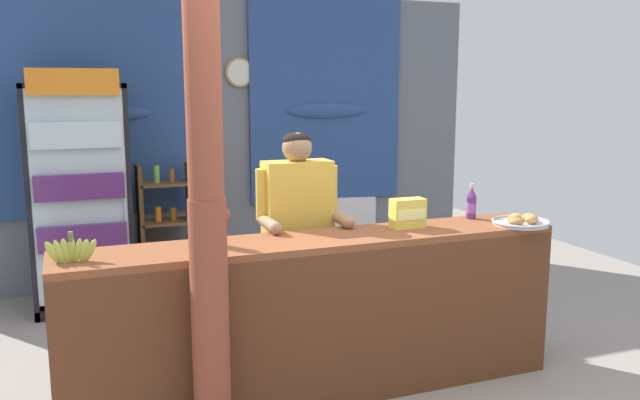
# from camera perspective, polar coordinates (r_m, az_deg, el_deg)

# --- Properties ---
(ground_plane) EXTENTS (8.07, 8.07, 0.00)m
(ground_plane) POSITION_cam_1_polar(r_m,az_deg,el_deg) (4.83, -3.01, -12.40)
(ground_plane) COLOR gray
(back_wall_curtained) EXTENTS (5.12, 0.22, 2.67)m
(back_wall_curtained) POSITION_cam_1_polar(r_m,az_deg,el_deg) (6.31, -8.75, 5.81)
(back_wall_curtained) COLOR slate
(back_wall_curtained) RESTS_ON ground
(stall_counter) EXTENTS (2.96, 0.47, 0.96)m
(stall_counter) POSITION_cam_1_polar(r_m,az_deg,el_deg) (3.83, 0.50, -9.19)
(stall_counter) COLOR brown
(stall_counter) RESTS_ON ground
(timber_post) EXTENTS (0.21, 0.19, 2.58)m
(timber_post) POSITION_cam_1_polar(r_m,az_deg,el_deg) (3.24, -9.76, -0.86)
(timber_post) COLOR brown
(timber_post) RESTS_ON ground
(drink_fridge) EXTENTS (0.78, 0.66, 1.96)m
(drink_fridge) POSITION_cam_1_polar(r_m,az_deg,el_deg) (5.67, -20.17, 1.63)
(drink_fridge) COLOR black
(drink_fridge) RESTS_ON ground
(bottle_shelf_rack) EXTENTS (0.48, 0.28, 1.15)m
(bottle_shelf_rack) POSITION_cam_1_polar(r_m,az_deg,el_deg) (6.01, -13.16, -2.18)
(bottle_shelf_rack) COLOR brown
(bottle_shelf_rack) RESTS_ON ground
(plastic_lawn_chair) EXTENTS (0.51, 0.51, 0.86)m
(plastic_lawn_chair) POSITION_cam_1_polar(r_m,az_deg,el_deg) (5.94, 2.48, -3.10)
(plastic_lawn_chair) COLOR silver
(plastic_lawn_chair) RESTS_ON ground
(shopkeeper) EXTENTS (0.55, 0.42, 1.54)m
(shopkeeper) POSITION_cam_1_polar(r_m,az_deg,el_deg) (4.21, -1.92, -1.81)
(shopkeeper) COLOR #28282D
(shopkeeper) RESTS_ON ground
(soda_bottle_iced_tea) EXTENTS (0.09, 0.09, 0.32)m
(soda_bottle_iced_tea) POSITION_cam_1_polar(r_m,az_deg,el_deg) (3.66, -9.37, -1.80)
(soda_bottle_iced_tea) COLOR brown
(soda_bottle_iced_tea) RESTS_ON stall_counter
(soda_bottle_grape_soda) EXTENTS (0.06, 0.06, 0.23)m
(soda_bottle_grape_soda) POSITION_cam_1_polar(r_m,az_deg,el_deg) (4.45, 12.97, -0.32)
(soda_bottle_grape_soda) COLOR #56286B
(soda_bottle_grape_soda) RESTS_ON stall_counter
(snack_box_instant_noodle) EXTENTS (0.21, 0.11, 0.18)m
(snack_box_instant_noodle) POSITION_cam_1_polar(r_m,az_deg,el_deg) (4.09, 7.59, -1.15)
(snack_box_instant_noodle) COLOR #EAD14C
(snack_box_instant_noodle) RESTS_ON stall_counter
(pastry_tray) EXTENTS (0.36, 0.36, 0.07)m
(pastry_tray) POSITION_cam_1_polar(r_m,az_deg,el_deg) (4.34, 17.02, -1.78)
(pastry_tray) COLOR #BCBCC1
(pastry_tray) RESTS_ON stall_counter
(banana_bunch) EXTENTS (0.27, 0.06, 0.16)m
(banana_bunch) POSITION_cam_1_polar(r_m,az_deg,el_deg) (3.51, -20.78, -4.12)
(banana_bunch) COLOR #B7C647
(banana_bunch) RESTS_ON stall_counter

